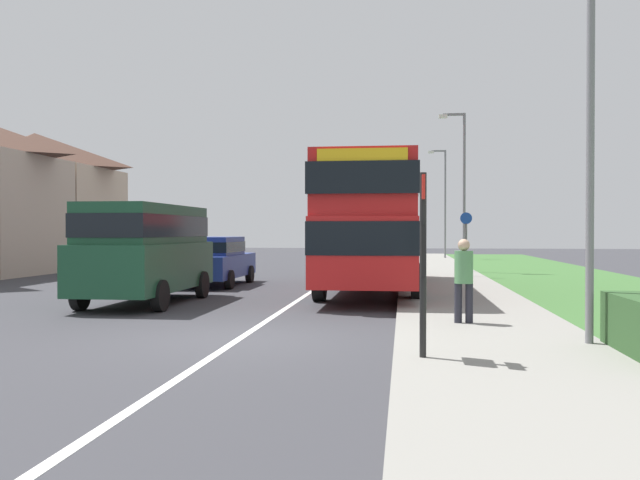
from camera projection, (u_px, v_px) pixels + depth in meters
ground_plane at (240, 338)px, 11.26m from camera, size 120.00×120.00×0.00m
lane_marking_centre at (308, 294)px, 19.20m from camera, size 0.14×60.00×0.01m
pavement_near_side at (462, 301)px, 16.69m from camera, size 3.20×68.00×0.12m
double_decker_bus at (373, 220)px, 20.00m from camera, size 2.80×10.89×3.70m
parked_van_dark_green at (146, 246)px, 16.61m from camera, size 2.11×5.06×2.46m
parked_car_blue at (213, 259)px, 22.15m from camera, size 1.99×4.46×1.62m
pedestrian_at_stop at (464, 277)px, 12.27m from camera, size 0.34×0.34×1.67m
bus_stop_sign at (423, 252)px, 8.93m from camera, size 0.09×0.52×2.60m
cycle_route_sign at (466, 241)px, 25.01m from camera, size 0.44×0.08×2.52m
street_lamp_near at (583, 80)px, 10.02m from camera, size 1.14×0.20×7.10m
street_lamp_mid at (462, 181)px, 28.30m from camera, size 1.14×0.20×6.83m
street_lamp_far at (443, 196)px, 42.32m from camera, size 1.14×0.20×6.97m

